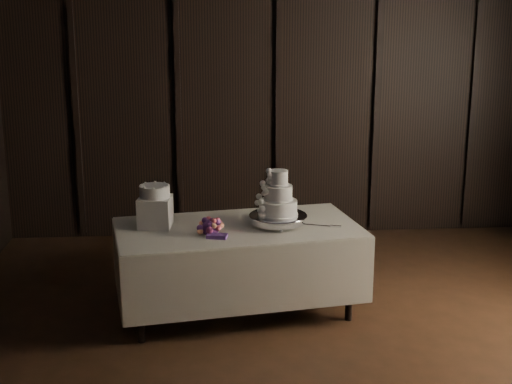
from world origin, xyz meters
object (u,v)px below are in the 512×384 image
at_px(box_pedestal, 155,212).
at_px(small_cake, 155,191).
at_px(bouquet, 210,227).
at_px(wedding_cake, 275,198).
at_px(cake_stand, 278,220).
at_px(display_table, 238,266).

relative_size(box_pedestal, small_cake, 1.05).
xyz_separation_m(bouquet, small_cake, (-0.45, 0.22, 0.24)).
distance_m(wedding_cake, small_cake, 0.98).
relative_size(bouquet, small_cake, 1.47).
bearing_deg(cake_stand, display_table, -179.72).
bearing_deg(small_cake, display_table, -3.95).
distance_m(cake_stand, small_cake, 1.04).
relative_size(cake_stand, wedding_cake, 1.28).
distance_m(bouquet, small_cake, 0.56).
bearing_deg(bouquet, small_cake, 153.53).
bearing_deg(wedding_cake, small_cake, 154.14).
xyz_separation_m(display_table, wedding_cake, (0.31, -0.01, 0.58)).
bearing_deg(small_cake, box_pedestal, 0.00).
xyz_separation_m(bouquet, box_pedestal, (-0.45, 0.22, 0.07)).
distance_m(cake_stand, bouquet, 0.59).
bearing_deg(display_table, small_cake, 166.57).
xyz_separation_m(display_table, small_cake, (-0.68, 0.05, 0.64)).
height_order(display_table, small_cake, small_cake).
height_order(cake_stand, small_cake, small_cake).
relative_size(display_table, wedding_cake, 5.65).
relative_size(display_table, cake_stand, 4.41).
distance_m(box_pedestal, small_cake, 0.17).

